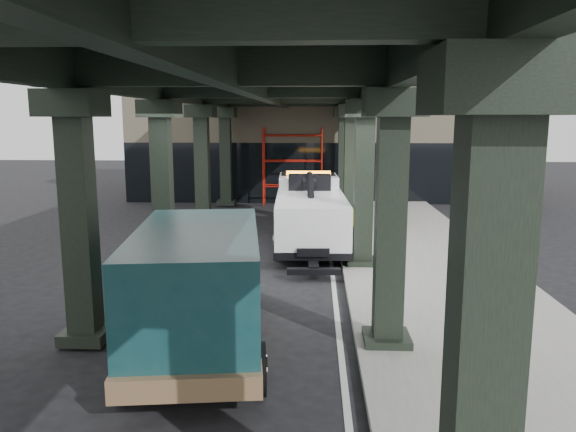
# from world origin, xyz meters

# --- Properties ---
(ground) EXTENTS (90.00, 90.00, 0.00)m
(ground) POSITION_xyz_m (0.00, 0.00, 0.00)
(ground) COLOR black
(ground) RESTS_ON ground
(sidewalk) EXTENTS (5.00, 40.00, 0.15)m
(sidewalk) POSITION_xyz_m (4.50, 2.00, 0.07)
(sidewalk) COLOR gray
(sidewalk) RESTS_ON ground
(lane_stripe) EXTENTS (0.12, 38.00, 0.01)m
(lane_stripe) POSITION_xyz_m (1.70, 2.00, 0.01)
(lane_stripe) COLOR silver
(lane_stripe) RESTS_ON ground
(viaduct) EXTENTS (7.40, 32.00, 6.40)m
(viaduct) POSITION_xyz_m (-0.40, 2.00, 5.46)
(viaduct) COLOR black
(viaduct) RESTS_ON ground
(building) EXTENTS (22.00, 10.00, 8.00)m
(building) POSITION_xyz_m (2.00, 20.00, 4.00)
(building) COLOR #C6B793
(building) RESTS_ON ground
(scaffolding) EXTENTS (3.08, 0.88, 4.00)m
(scaffolding) POSITION_xyz_m (0.00, 14.64, 2.11)
(scaffolding) COLOR #A9180D
(scaffolding) RESTS_ON ground
(tow_truck) EXTENTS (2.63, 8.04, 2.61)m
(tow_truck) POSITION_xyz_m (0.98, 5.21, 1.27)
(tow_truck) COLOR black
(tow_truck) RESTS_ON ground
(towed_van) EXTENTS (3.05, 6.29, 2.46)m
(towed_van) POSITION_xyz_m (-1.04, -4.19, 1.32)
(towed_van) COLOR #123D41
(towed_van) RESTS_ON ground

